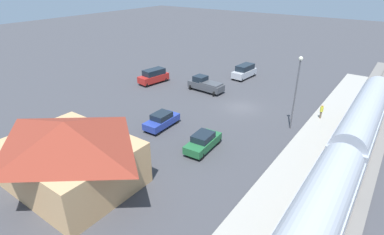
{
  "coord_description": "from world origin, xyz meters",
  "views": [
    {
      "loc": [
        -15.82,
        32.97,
        15.71
      ],
      "look_at": [
        2.17,
        7.84,
        1.0
      ],
      "focal_mm": 28.34,
      "sensor_mm": 36.0,
      "label": 1
    }
  ],
  "objects": [
    {
      "name": "suv_silver",
      "position": [
        5.32,
        -11.45,
        1.15
      ],
      "size": [
        2.33,
        5.04,
        2.22
      ],
      "color": "silver",
      "rests_on": "ground"
    },
    {
      "name": "pickup_charcoal",
      "position": [
        7.14,
        -2.45,
        1.03
      ],
      "size": [
        5.51,
        2.74,
        2.14
      ],
      "color": "#47494F",
      "rests_on": "ground"
    },
    {
      "name": "sedan_blue",
      "position": [
        4.67,
        10.19,
        0.88
      ],
      "size": [
        1.97,
        4.55,
        1.74
      ],
      "color": "#283D9E",
      "rests_on": "ground"
    },
    {
      "name": "light_pole_near_platform",
      "position": [
        -7.2,
        1.98,
        5.1
      ],
      "size": [
        0.44,
        0.44,
        8.17
      ],
      "color": "#515156",
      "rests_on": "ground"
    },
    {
      "name": "pedestrian_on_platform",
      "position": [
        -9.35,
        -2.04,
        1.28
      ],
      "size": [
        0.36,
        0.36,
        1.71
      ],
      "color": "brown",
      "rests_on": "platform"
    },
    {
      "name": "railway_track",
      "position": [
        -14.0,
        0.0,
        0.09
      ],
      "size": [
        4.8,
        70.0,
        0.3
      ],
      "color": "slate",
      "rests_on": "ground"
    },
    {
      "name": "ground_plane",
      "position": [
        0.0,
        0.0,
        0.0
      ],
      "size": [
        200.0,
        200.0,
        0.0
      ],
      "primitive_type": "plane",
      "color": "#424247"
    },
    {
      "name": "platform",
      "position": [
        -10.0,
        0.0,
        0.15
      ],
      "size": [
        3.2,
        46.0,
        0.3
      ],
      "color": "#A8A399",
      "rests_on": "ground"
    },
    {
      "name": "station_building",
      "position": [
        4.0,
        22.0,
        2.92
      ],
      "size": [
        11.0,
        8.6,
        5.62
      ],
      "color": "tan",
      "rests_on": "ground"
    },
    {
      "name": "suv_red",
      "position": [
        15.77,
        -0.78,
        1.15
      ],
      "size": [
        2.69,
        5.14,
        2.22
      ],
      "color": "red",
      "rests_on": "ground"
    },
    {
      "name": "sedan_green",
      "position": [
        -1.75,
        11.47,
        0.88
      ],
      "size": [
        2.11,
        4.61,
        1.74
      ],
      "color": "#236638",
      "rests_on": "ground"
    }
  ]
}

